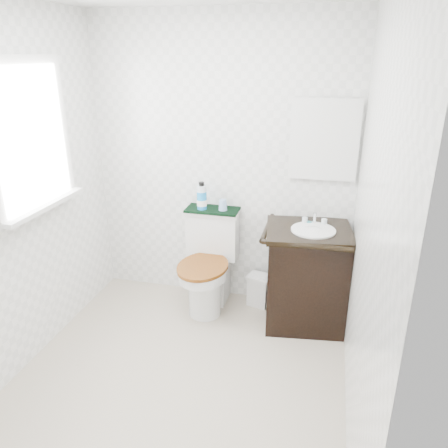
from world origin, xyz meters
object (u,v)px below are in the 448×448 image
at_px(vanity, 306,275).
at_px(cup, 223,205).
at_px(toilet, 209,267).
at_px(trash_bin, 259,290).
at_px(mouthwash_bottle, 202,197).

relative_size(vanity, cup, 10.18).
xyz_separation_m(toilet, cup, (0.09, 0.11, 0.53)).
xyz_separation_m(vanity, trash_bin, (-0.40, 0.17, -0.29)).
bearing_deg(toilet, trash_bin, 13.96).
relative_size(vanity, mouthwash_bottle, 3.97).
relative_size(trash_bin, mouthwash_bottle, 1.23).
height_order(vanity, mouthwash_bottle, mouthwash_bottle).
relative_size(mouthwash_bottle, cup, 2.56).
xyz_separation_m(vanity, cup, (-0.72, 0.17, 0.47)).
distance_m(mouthwash_bottle, cup, 0.19).
relative_size(toilet, mouthwash_bottle, 3.60).
bearing_deg(vanity, trash_bin, 157.16).
relative_size(vanity, trash_bin, 3.23).
bearing_deg(cup, mouthwash_bottle, -175.46).
xyz_separation_m(toilet, vanity, (0.82, -0.06, 0.07)).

